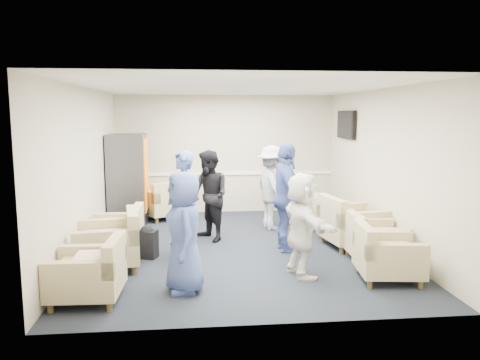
{
  "coord_description": "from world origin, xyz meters",
  "views": [
    {
      "loc": [
        -0.74,
        -7.75,
        2.26
      ],
      "look_at": [
        0.05,
        0.2,
        1.14
      ],
      "focal_mm": 35.0,
      "sensor_mm": 36.0,
      "label": 1
    }
  ],
  "objects": [
    {
      "name": "tv",
      "position": [
        2.44,
        1.8,
        2.05
      ],
      "size": [
        0.1,
        1.0,
        0.58
      ],
      "color": "black",
      "rests_on": "right_wall"
    },
    {
      "name": "person_front_right",
      "position": [
        0.75,
        -1.49,
        0.74
      ],
      "size": [
        0.69,
        1.42,
        1.47
      ],
      "primitive_type": "imported",
      "rotation": [
        0.0,
        0.0,
        1.77
      ],
      "color": "white",
      "rests_on": "floor"
    },
    {
      "name": "armchair_left_far",
      "position": [
        -1.96,
        -0.17,
        0.33
      ],
      "size": [
        0.83,
        0.83,
        0.66
      ],
      "rotation": [
        0.0,
        0.0,
        -1.57
      ],
      "color": "tan",
      "rests_on": "floor"
    },
    {
      "name": "person_mid_left",
      "position": [
        -0.92,
        -0.49,
        0.85
      ],
      "size": [
        0.53,
        0.69,
        1.71
      ],
      "primitive_type": "imported",
      "rotation": [
        0.0,
        0.0,
        -1.36
      ],
      "color": "#3E5095",
      "rests_on": "floor"
    },
    {
      "name": "left_wall",
      "position": [
        -2.5,
        0.0,
        1.35
      ],
      "size": [
        0.02,
        6.0,
        2.7
      ],
      "primitive_type": "cube",
      "color": "#C1B6A0",
      "rests_on": "floor"
    },
    {
      "name": "backpack",
      "position": [
        -1.5,
        -0.45,
        0.27
      ],
      "size": [
        0.36,
        0.31,
        0.53
      ],
      "rotation": [
        0.0,
        0.0,
        -0.33
      ],
      "color": "black",
      "rests_on": "floor"
    },
    {
      "name": "armchair_right_far",
      "position": [
        1.87,
        0.83,
        0.31
      ],
      "size": [
        0.83,
        0.83,
        0.62
      ],
      "rotation": [
        0.0,
        0.0,
        1.48
      ],
      "color": "tan",
      "rests_on": "floor"
    },
    {
      "name": "vending_machine",
      "position": [
        -2.09,
        1.98,
        0.93
      ],
      "size": [
        0.76,
        0.88,
        1.87
      ],
      "color": "#4C4B53",
      "rests_on": "floor"
    },
    {
      "name": "armchair_right_near",
      "position": [
        1.85,
        -1.77,
        0.33
      ],
      "size": [
        0.91,
        0.91,
        0.65
      ],
      "rotation": [
        0.0,
        0.0,
        1.46
      ],
      "color": "tan",
      "rests_on": "floor"
    },
    {
      "name": "ceiling",
      "position": [
        0.0,
        0.0,
        2.7
      ],
      "size": [
        6.0,
        6.0,
        0.0
      ],
      "primitive_type": "plane",
      "rotation": [
        3.14,
        0.0,
        0.0
      ],
      "color": "silver",
      "rests_on": "back_wall"
    },
    {
      "name": "pillow",
      "position": [
        -2.01,
        -2.13,
        0.5
      ],
      "size": [
        0.37,
        0.48,
        0.14
      ],
      "primitive_type": "cube",
      "rotation": [
        0.0,
        0.0,
        -1.55
      ],
      "color": "beige",
      "rests_on": "armchair_left_near"
    },
    {
      "name": "person_front_left",
      "position": [
        -0.88,
        -1.92,
        0.78
      ],
      "size": [
        0.62,
        0.83,
        1.55
      ],
      "primitive_type": "imported",
      "rotation": [
        0.0,
        0.0,
        -1.39
      ],
      "color": "#3E5095",
      "rests_on": "floor"
    },
    {
      "name": "back_wall",
      "position": [
        0.0,
        3.0,
        1.35
      ],
      "size": [
        5.0,
        0.02,
        2.7
      ],
      "primitive_type": "cube",
      "color": "#C1B6A0",
      "rests_on": "floor"
    },
    {
      "name": "person_mid_right",
      "position": [
        0.77,
        -0.27,
        0.9
      ],
      "size": [
        0.46,
        1.07,
        1.8
      ],
      "primitive_type": "imported",
      "rotation": [
        0.0,
        0.0,
        1.59
      ],
      "color": "#3E5095",
      "rests_on": "floor"
    },
    {
      "name": "right_wall",
      "position": [
        2.5,
        0.0,
        1.35
      ],
      "size": [
        0.02,
        6.0,
        2.7
      ],
      "primitive_type": "cube",
      "color": "#C1B6A0",
      "rests_on": "floor"
    },
    {
      "name": "person_back_left",
      "position": [
        -0.48,
        0.49,
        0.82
      ],
      "size": [
        0.93,
        1.0,
        1.63
      ],
      "primitive_type": "imported",
      "rotation": [
        0.0,
        0.0,
        -1.04
      ],
      "color": "black",
      "rests_on": "floor"
    },
    {
      "name": "armchair_corner",
      "position": [
        -1.37,
        2.39,
        0.35
      ],
      "size": [
        1.21,
        1.21,
        0.71
      ],
      "rotation": [
        0.0,
        0.0,
        3.67
      ],
      "color": "tan",
      "rests_on": "floor"
    },
    {
      "name": "chair_rail",
      "position": [
        0.0,
        2.98,
        0.9
      ],
      "size": [
        4.98,
        0.04,
        0.06
      ],
      "primitive_type": "cube",
      "color": "white",
      "rests_on": "back_wall"
    },
    {
      "name": "front_wall",
      "position": [
        0.0,
        -3.0,
        1.35
      ],
      "size": [
        5.0,
        0.02,
        2.7
      ],
      "primitive_type": "cube",
      "color": "#C1B6A0",
      "rests_on": "floor"
    },
    {
      "name": "person_back_right",
      "position": [
        0.79,
        1.24,
        0.83
      ],
      "size": [
        0.86,
        1.19,
        1.66
      ],
      "primitive_type": "imported",
      "rotation": [
        0.0,
        0.0,
        1.81
      ],
      "color": "silver",
      "rests_on": "floor"
    },
    {
      "name": "armchair_right_midfar",
      "position": [
        1.9,
        -0.12,
        0.37
      ],
      "size": [
        1.06,
        1.06,
        0.74
      ],
      "rotation": [
        0.0,
        0.0,
        1.72
      ],
      "color": "tan",
      "rests_on": "floor"
    },
    {
      "name": "floor",
      "position": [
        0.0,
        0.0,
        0.0
      ],
      "size": [
        6.0,
        6.0,
        0.0
      ],
      "primitive_type": "plane",
      "color": "black",
      "rests_on": "ground"
    },
    {
      "name": "armchair_left_near",
      "position": [
        -2.0,
        -2.13,
        0.33
      ],
      "size": [
        0.86,
        0.86,
        0.66
      ],
      "rotation": [
        0.0,
        0.0,
        -1.61
      ],
      "color": "tan",
      "rests_on": "floor"
    },
    {
      "name": "armchair_right_midnear",
      "position": [
        1.99,
        -0.94,
        0.32
      ],
      "size": [
        0.84,
        0.84,
        0.65
      ],
      "rotation": [
        0.0,
        0.0,
        1.53
      ],
      "color": "tan",
      "rests_on": "floor"
    },
    {
      "name": "armchair_left_mid",
      "position": [
        -1.97,
        -0.9,
        0.36
      ],
      "size": [
        1.04,
        1.04,
        0.73
      ],
      "rotation": [
        0.0,
        0.0,
        -1.41
      ],
      "color": "tan",
      "rests_on": "floor"
    }
  ]
}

